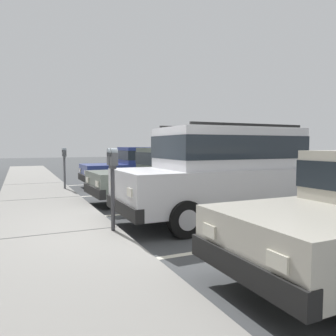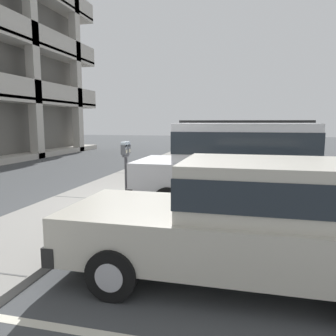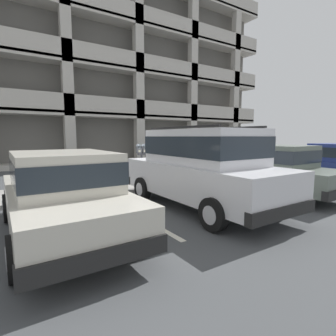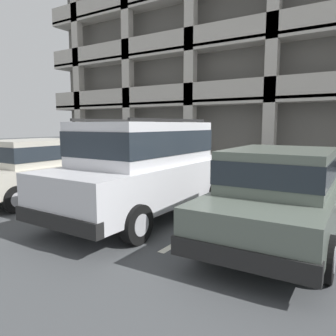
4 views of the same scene
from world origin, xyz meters
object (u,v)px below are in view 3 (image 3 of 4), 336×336
silver_suv (201,165)px  parking_garage (51,79)px  parking_meter_far (262,150)px  dark_hatchback (269,168)px  red_sedan (62,192)px  parking_meter_near (142,155)px

silver_suv → parking_garage: bearing=92.4°
parking_garage → parking_meter_far: bearing=-64.6°
parking_meter_far → parking_garage: parking_garage is taller
silver_suv → parking_meter_far: silver_suv is taller
silver_suv → dark_hatchback: (2.78, 0.04, -0.27)m
parking_meter_far → parking_garage: (-6.52, 13.71, 4.87)m
silver_suv → parking_garage: 17.11m
red_sedan → parking_meter_near: parking_meter_near is taller
silver_suv → parking_meter_near: (-0.33, 2.61, 0.11)m
silver_suv → dark_hatchback: size_ratio=1.05×
silver_suv → parking_garage: parking_garage is taller
dark_hatchback → parking_meter_near: bearing=138.5°
silver_suv → parking_meter_near: bearing=97.3°
parking_meter_near → parking_meter_far: (6.20, 0.04, -0.03)m
silver_suv → parking_meter_far: (5.87, 2.66, 0.08)m
parking_meter_near → parking_meter_far: 6.20m
silver_suv → red_sedan: bearing=-177.5°
parking_meter_far → parking_garage: size_ratio=0.04×
dark_hatchback → parking_meter_far: bearing=38.4°
red_sedan → parking_garage: parking_garage is taller
parking_meter_far → dark_hatchback: bearing=-139.7°
dark_hatchback → parking_garage: 17.48m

